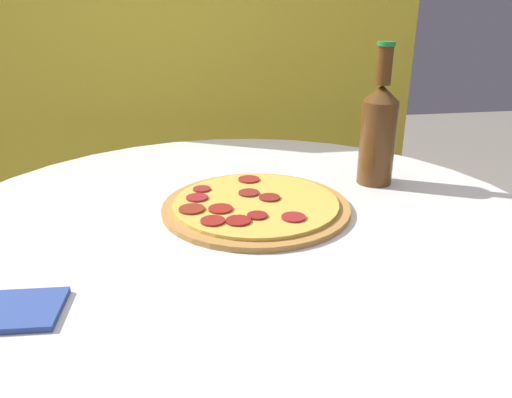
# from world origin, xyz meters

# --- Properties ---
(table) EXTENTS (1.06, 1.06, 0.78)m
(table) POSITION_xyz_m (0.00, 0.00, 0.57)
(table) COLOR silver
(table) RESTS_ON ground_plane
(fence_panel) EXTENTS (1.35, 0.04, 1.65)m
(fence_panel) POSITION_xyz_m (0.00, 0.84, 0.83)
(fence_panel) COLOR gold
(fence_panel) RESTS_ON ground_plane
(pizza) EXTENTS (0.33, 0.33, 0.02)m
(pizza) POSITION_xyz_m (0.03, 0.05, 0.79)
(pizza) COLOR #B77F3D
(pizza) RESTS_ON table
(beer_bottle) EXTENTS (0.07, 0.07, 0.27)m
(beer_bottle) POSITION_xyz_m (0.29, 0.15, 0.88)
(beer_bottle) COLOR #563314
(beer_bottle) RESTS_ON table
(napkin) EXTENTS (0.14, 0.09, 0.01)m
(napkin) POSITION_xyz_m (-0.31, -0.21, 0.78)
(napkin) COLOR #334C99
(napkin) RESTS_ON table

